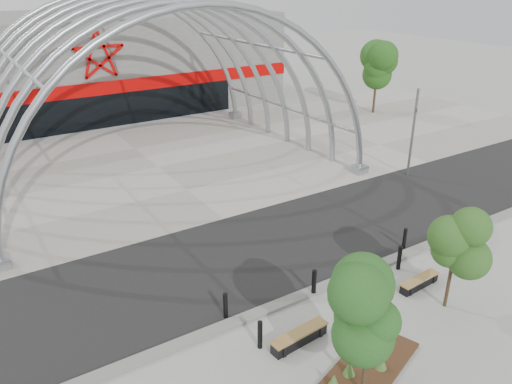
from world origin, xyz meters
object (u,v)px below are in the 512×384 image
(signal_pole, at_px, (413,131))
(bollard_2, at_px, (314,283))
(street_tree_1, at_px, (456,242))
(street_tree_0, at_px, (371,314))
(bench_0, at_px, (299,338))
(bench_1, at_px, (419,283))

(signal_pole, xyz_separation_m, bollard_2, (-12.42, -6.58, -2.21))
(street_tree_1, height_order, bollard_2, street_tree_1)
(street_tree_0, xyz_separation_m, bollard_2, (1.87, 4.61, -2.33))
(bench_0, height_order, bench_1, bench_0)
(signal_pole, height_order, street_tree_0, signal_pole)
(bench_0, bearing_deg, signal_pole, 30.22)
(signal_pole, relative_size, bench_0, 2.37)
(signal_pole, xyz_separation_m, bench_1, (-8.63, -8.37, -2.55))
(bench_1, relative_size, bollard_2, 1.80)
(street_tree_0, relative_size, bench_0, 1.80)
(street_tree_1, distance_m, bench_0, 6.37)
(signal_pole, bearing_deg, bollard_2, -152.09)
(street_tree_0, xyz_separation_m, bench_0, (-0.21, 2.75, -2.65))
(street_tree_1, bearing_deg, bollard_2, 139.67)
(street_tree_1, bearing_deg, bench_0, 167.75)
(street_tree_1, height_order, bench_0, street_tree_1)
(street_tree_0, bearing_deg, bollard_2, 67.99)
(signal_pole, relative_size, street_tree_1, 1.42)
(street_tree_1, distance_m, bollard_2, 5.26)
(street_tree_1, xyz_separation_m, bench_1, (0.13, 1.33, -2.47))
(signal_pole, xyz_separation_m, street_tree_1, (-8.76, -9.69, -0.09))
(street_tree_0, distance_m, bench_1, 6.87)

